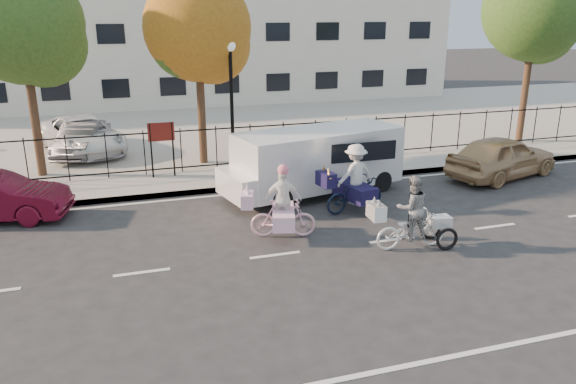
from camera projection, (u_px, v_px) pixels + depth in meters
name	position (u px, v px, depth m)	size (l,w,h in m)	color
ground	(275.00, 255.00, 12.97)	(120.00, 120.00, 0.00)	#333334
road_markings	(275.00, 255.00, 12.97)	(60.00, 9.52, 0.01)	silver
curb	(230.00, 189.00, 17.52)	(60.00, 0.10, 0.15)	#A8A399
sidewalk	(224.00, 179.00, 18.48)	(60.00, 2.20, 0.15)	#A8A399
parking_lot	(187.00, 128.00, 26.55)	(60.00, 15.60, 0.15)	#A8A399
iron_fence	(216.00, 148.00, 19.22)	(58.00, 0.06, 1.50)	black
building	(162.00, 50.00, 34.71)	(34.00, 10.00, 6.00)	silver
lamppost	(231.00, 83.00, 18.31)	(0.36, 0.36, 4.33)	black
street_sign	(162.00, 139.00, 18.17)	(0.85, 0.06, 1.80)	black
zebra_trike	(412.00, 220.00, 13.18)	(2.09, 0.81, 1.79)	white
unicorn_bike	(282.00, 211.00, 13.82)	(1.90, 1.37, 1.87)	#EEB5C4
bull_bike	(354.00, 185.00, 15.58)	(2.13, 1.49, 1.93)	black
white_van	(315.00, 159.00, 16.99)	(5.90, 2.96, 1.98)	white
gold_sedan	(502.00, 157.00, 18.77)	(1.70, 4.23, 1.44)	tan
lot_car_b	(82.00, 135.00, 21.49)	(2.26, 4.89, 1.36)	white
lot_car_c	(82.00, 139.00, 21.08)	(1.30, 3.72, 1.23)	#494B50
tree_west	(27.00, 29.00, 17.37)	(3.76, 3.76, 6.89)	#442D1D
tree_mid	(202.00, 33.00, 18.97)	(3.64, 3.63, 6.65)	#442D1D
tree_east	(537.00, 14.00, 22.10)	(4.07, 4.07, 7.47)	#442D1D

